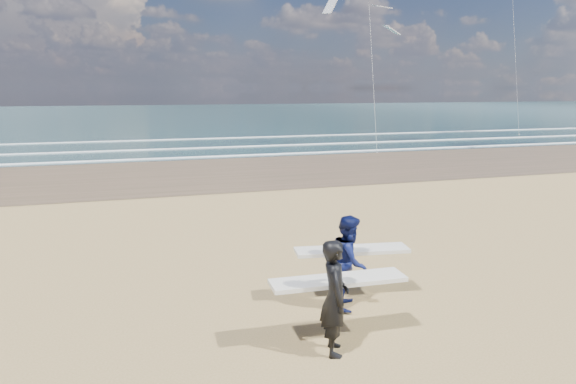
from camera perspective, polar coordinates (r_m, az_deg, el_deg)
name	(u,v)px	position (r m, az deg, el deg)	size (l,w,h in m)	color
wet_sand_strip	(518,156)	(34.15, 24.17, 3.68)	(220.00, 12.00, 0.01)	brown
ocean	(276,114)	(82.64, -1.35, 8.67)	(220.00, 100.00, 0.02)	#193537
foam_breakers	(427,140)	(42.21, 15.16, 5.65)	(220.00, 11.70, 0.05)	white
surfer_near	(335,295)	(8.07, 5.27, -11.31)	(2.22, 1.03, 1.82)	black
surfer_far	(350,261)	(9.71, 6.87, -7.58)	(2.25, 1.31, 1.76)	#0C1343
kite_1	(372,54)	(35.54, 9.29, 14.89)	(5.72, 4.73, 11.38)	slate
kite_5	(515,40)	(51.66, 23.87, 15.16)	(4.88, 4.64, 15.80)	slate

